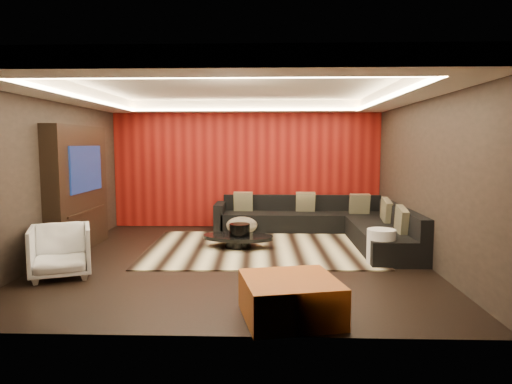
{
  "coord_description": "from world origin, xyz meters",
  "views": [
    {
      "loc": [
        0.56,
        -7.29,
        1.88
      ],
      "look_at": [
        0.3,
        0.6,
        1.05
      ],
      "focal_mm": 32.0,
      "sensor_mm": 36.0,
      "label": 1
    }
  ],
  "objects_px": {
    "coffee_table": "(238,241)",
    "drum_stool": "(240,236)",
    "white_side_table": "(381,247)",
    "sectional_sofa": "(329,224)",
    "orange_ottoman": "(290,298)",
    "armchair": "(60,251)"
  },
  "relations": [
    {
      "from": "drum_stool",
      "to": "orange_ottoman",
      "type": "bearing_deg",
      "value": -76.66
    },
    {
      "from": "coffee_table",
      "to": "drum_stool",
      "type": "height_order",
      "value": "drum_stool"
    },
    {
      "from": "coffee_table",
      "to": "armchair",
      "type": "xyz_separation_m",
      "value": [
        -2.38,
        -1.88,
        0.24
      ]
    },
    {
      "from": "drum_stool",
      "to": "white_side_table",
      "type": "relative_size",
      "value": 0.78
    },
    {
      "from": "orange_ottoman",
      "to": "armchair",
      "type": "xyz_separation_m",
      "value": [
        -3.19,
        1.44,
        0.15
      ]
    },
    {
      "from": "armchair",
      "to": "sectional_sofa",
      "type": "distance_m",
      "value": 5.08
    },
    {
      "from": "white_side_table",
      "to": "coffee_table",
      "type": "bearing_deg",
      "value": 156.0
    },
    {
      "from": "white_side_table",
      "to": "sectional_sofa",
      "type": "xyz_separation_m",
      "value": [
        -0.56,
        2.08,
        -0.02
      ]
    },
    {
      "from": "coffee_table",
      "to": "orange_ottoman",
      "type": "height_order",
      "value": "orange_ottoman"
    },
    {
      "from": "white_side_table",
      "to": "orange_ottoman",
      "type": "bearing_deg",
      "value": -123.58
    },
    {
      "from": "armchair",
      "to": "sectional_sofa",
      "type": "bearing_deg",
      "value": 12.47
    },
    {
      "from": "orange_ottoman",
      "to": "sectional_sofa",
      "type": "xyz_separation_m",
      "value": [
        0.96,
        4.36,
        0.04
      ]
    },
    {
      "from": "drum_stool",
      "to": "sectional_sofa",
      "type": "relative_size",
      "value": 0.12
    },
    {
      "from": "orange_ottoman",
      "to": "sectional_sofa",
      "type": "bearing_deg",
      "value": 77.59
    },
    {
      "from": "drum_stool",
      "to": "sectional_sofa",
      "type": "bearing_deg",
      "value": 32.18
    },
    {
      "from": "orange_ottoman",
      "to": "sectional_sofa",
      "type": "height_order",
      "value": "sectional_sofa"
    },
    {
      "from": "orange_ottoman",
      "to": "armchair",
      "type": "height_order",
      "value": "armchair"
    },
    {
      "from": "coffee_table",
      "to": "drum_stool",
      "type": "xyz_separation_m",
      "value": [
        0.03,
        -0.05,
        0.11
      ]
    },
    {
      "from": "orange_ottoman",
      "to": "armchair",
      "type": "bearing_deg",
      "value": 155.71
    },
    {
      "from": "white_side_table",
      "to": "orange_ottoman",
      "type": "distance_m",
      "value": 2.74
    },
    {
      "from": "drum_stool",
      "to": "sectional_sofa",
      "type": "distance_m",
      "value": 2.05
    },
    {
      "from": "white_side_table",
      "to": "armchair",
      "type": "distance_m",
      "value": 4.78
    }
  ]
}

